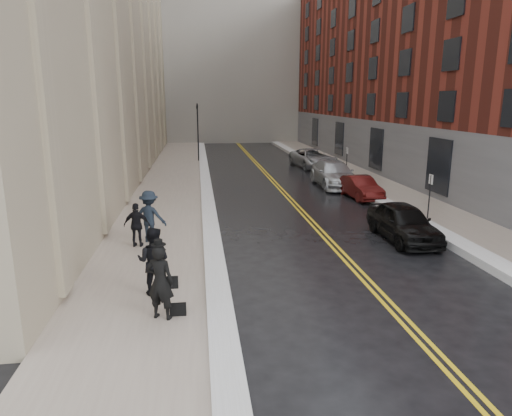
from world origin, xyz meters
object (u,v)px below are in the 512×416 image
object	(u,v)px
car_silver_far	(312,158)
car_silver_near	(334,174)
car_black	(403,222)
pedestrian_c	(137,225)
pedestrian_main	(160,282)
pedestrian_a	(154,261)
car_maroon	(360,187)
pedestrian_b	(149,216)

from	to	relation	value
car_silver_far	car_silver_near	bearing A→B (deg)	-101.50
car_black	pedestrian_c	bearing A→B (deg)	179.66
car_silver_near	pedestrian_c	xyz separation A→B (m)	(-11.13, -11.74, 0.17)
car_silver_near	pedestrian_main	size ratio (longest dim) A/B	2.85
car_silver_near	pedestrian_c	bearing A→B (deg)	-132.98
car_silver_near	pedestrian_a	bearing A→B (deg)	-121.48
car_black	pedestrian_main	distance (m)	10.98
car_silver_near	pedestrian_a	xyz separation A→B (m)	(-10.11, -16.20, 0.32)
car_maroon	pedestrian_a	bearing A→B (deg)	-135.24
car_black	car_silver_far	xyz separation A→B (m)	(1.31, 20.20, 0.02)
car_black	pedestrian_c	xyz separation A→B (m)	(-10.50, 0.02, 0.24)
car_maroon	pedestrian_main	xyz separation A→B (m)	(-10.25, -13.96, 0.49)
car_silver_far	pedestrian_main	xyz separation A→B (m)	(-10.49, -26.20, 0.36)
car_maroon	pedestrian_c	distance (m)	14.04
pedestrian_a	car_maroon	bearing A→B (deg)	-115.13
pedestrian_main	car_silver_far	bearing A→B (deg)	-89.77
pedestrian_main	pedestrian_b	size ratio (longest dim) A/B	0.97
car_maroon	pedestrian_a	distance (m)	16.30
car_black	car_silver_far	world-z (taller)	car_silver_far
car_silver_far	pedestrian_b	distance (m)	22.68
car_black	pedestrian_main	size ratio (longest dim) A/B	2.24
car_black	car_silver_far	size ratio (longest dim) A/B	0.79
car_silver_far	pedestrian_a	size ratio (longest dim) A/B	2.81
car_silver_near	car_silver_far	distance (m)	8.47
car_maroon	car_silver_far	xyz separation A→B (m)	(0.24, 12.23, 0.13)
car_maroon	pedestrian_main	size ratio (longest dim) A/B	1.97
car_silver_near	car_maroon	bearing A→B (deg)	-82.91
pedestrian_main	car_maroon	bearing A→B (deg)	-104.22
pedestrian_a	pedestrian_b	distance (m)	5.08
pedestrian_a	pedestrian_b	bearing A→B (deg)	-67.98
car_black	car_maroon	size ratio (longest dim) A/B	1.13
car_maroon	car_silver_near	xyz separation A→B (m)	(-0.44, 3.79, 0.17)
car_black	car_silver_near	bearing A→B (deg)	86.72
pedestrian_b	pedestrian_c	distance (m)	0.73
car_maroon	car_silver_near	size ratio (longest dim) A/B	0.69
car_silver_near	pedestrian_a	distance (m)	19.10
car_black	pedestrian_a	world-z (taller)	pedestrian_a
car_silver_far	pedestrian_a	xyz separation A→B (m)	(-10.79, -24.65, 0.37)
car_silver_near	pedestrian_a	size ratio (longest dim) A/B	2.84
pedestrian_a	pedestrian_c	distance (m)	4.58
pedestrian_b	pedestrian_c	world-z (taller)	pedestrian_b
pedestrian_c	car_silver_far	bearing A→B (deg)	-113.60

